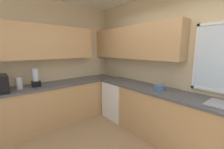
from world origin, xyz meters
The scene contains 7 objects.
room_shell centered at (-0.79, 0.58, 1.89)m, with size 4.24×3.34×2.80m.
counter_run_left centered at (-1.75, 0.00, 0.46)m, with size 0.65×2.95×0.92m.
counter_run_back centered at (0.21, 1.30, 0.46)m, with size 3.33×0.65×0.92m.
dishwasher centered at (-1.09, 1.27, 0.44)m, with size 0.60×0.60×0.87m, color white.
kettle centered at (-1.73, -0.69, 1.03)m, with size 0.11×0.11×0.22m, color #B7B7BC.
bowl centered at (-0.03, 1.30, 0.96)m, with size 0.20×0.20×0.09m, color #4C7099.
blender_appliance centered at (-1.75, -0.39, 1.08)m, with size 0.15×0.15×0.36m.
Camera 1 is at (1.38, -1.01, 1.65)m, focal length 22.95 mm.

